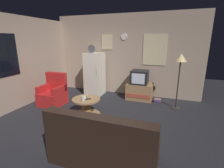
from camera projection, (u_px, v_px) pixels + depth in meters
The scene contains 15 objects.
ground_plane at pixel (96, 123), 3.95m from camera, with size 12.00×12.00×0.00m, color #232328.
wall_with_art at pixel (125, 55), 5.80m from camera, with size 5.20×0.12×2.79m.
wall_left_with_window at pixel (10, 64), 4.44m from camera, with size 0.12×5.20×2.60m.
fridge at pixel (95, 74), 5.85m from camera, with size 0.60×0.62×1.77m.
tv_stand at pixel (139, 91), 5.46m from camera, with size 0.84×0.53×0.54m.
crt_tv at pixel (140, 77), 5.33m from camera, with size 0.54×0.51×0.44m.
standing_lamp at pixel (181, 62), 4.44m from camera, with size 0.32×0.32×1.59m.
coffee_table at pixel (86, 107), 4.27m from camera, with size 0.72×0.72×0.48m.
wine_glass at pixel (83, 99), 4.00m from camera, with size 0.05×0.05×0.15m, color silver.
mug_ceramic_white at pixel (85, 98), 4.15m from camera, with size 0.08×0.08×0.09m, color silver.
mug_ceramic_tan at pixel (87, 97), 4.23m from camera, with size 0.08×0.08×0.09m, color tan.
remote_control at pixel (88, 99), 4.16m from camera, with size 0.15×0.04×0.02m, color black.
armchair at pixel (53, 94), 5.03m from camera, with size 0.68×0.68×0.96m.
couch at pixel (103, 145), 2.62m from camera, with size 1.70×0.80×0.92m.
book_stack at pixel (158, 100), 5.23m from camera, with size 0.21×0.17×0.12m.
Camera 1 is at (1.56, -3.23, 1.95)m, focal length 26.26 mm.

